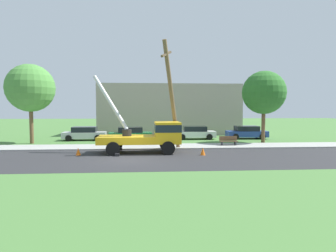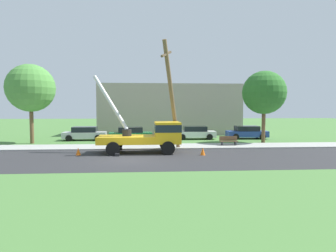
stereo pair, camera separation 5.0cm
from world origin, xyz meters
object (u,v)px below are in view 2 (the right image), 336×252
(park_bench, at_px, (229,141))
(roadside_tree_far, at_px, (31,88))
(leaning_utility_pole, at_px, (172,96))
(traffic_cone_behind, at_px, (78,151))
(parked_sedan_white, at_px, (195,133))
(utility_truck, at_px, (150,134))
(parked_sedan_blue, at_px, (247,132))
(traffic_cone_curbside, at_px, (168,147))
(roadside_tree_near, at_px, (264,93))
(parked_sedan_green, at_px, (130,134))
(parked_sedan_silver, at_px, (85,133))
(traffic_cone_ahead, at_px, (203,151))

(park_bench, xyz_separation_m, roadside_tree_far, (-18.29, 3.25, 4.82))
(leaning_utility_pole, height_order, roadside_tree_far, leaning_utility_pole)
(traffic_cone_behind, relative_size, parked_sedan_white, 0.13)
(utility_truck, relative_size, parked_sedan_blue, 1.53)
(traffic_cone_curbside, relative_size, roadside_tree_near, 0.08)
(traffic_cone_curbside, height_order, parked_sedan_white, parked_sedan_white)
(roadside_tree_far, bearing_deg, parked_sedan_white, 9.72)
(leaning_utility_pole, distance_m, roadside_tree_near, 10.47)
(roadside_tree_far, bearing_deg, parked_sedan_green, 10.64)
(parked_sedan_white, bearing_deg, leaning_utility_pole, -111.14)
(parked_sedan_white, bearing_deg, traffic_cone_behind, -135.14)
(roadside_tree_far, bearing_deg, parked_sedan_silver, 29.42)
(parked_sedan_white, bearing_deg, utility_truck, -118.02)
(parked_sedan_green, relative_size, parked_sedan_blue, 1.02)
(parked_sedan_silver, relative_size, parked_sedan_white, 1.01)
(leaning_utility_pole, height_order, parked_sedan_green, leaning_utility_pole)
(traffic_cone_curbside, height_order, roadside_tree_far, roadside_tree_far)
(parked_sedan_white, xyz_separation_m, park_bench, (2.05, -6.04, -0.25))
(traffic_cone_behind, distance_m, parked_sedan_silver, 9.99)
(parked_sedan_silver, relative_size, roadside_tree_far, 0.59)
(leaning_utility_pole, xyz_separation_m, parked_sedan_silver, (-8.55, 8.11, -3.68))
(parked_sedan_blue, bearing_deg, roadside_tree_far, -172.87)
(roadside_tree_far, bearing_deg, traffic_cone_curbside, -22.18)
(parked_sedan_green, bearing_deg, leaning_utility_pole, -63.17)
(traffic_cone_ahead, bearing_deg, traffic_cone_curbside, 130.64)
(traffic_cone_curbside, xyz_separation_m, parked_sedan_white, (3.52, 7.97, 0.43))
(parked_sedan_green, height_order, parked_sedan_white, same)
(traffic_cone_behind, bearing_deg, traffic_cone_curbside, 17.95)
(leaning_utility_pole, height_order, roadside_tree_near, leaning_utility_pole)
(traffic_cone_behind, bearing_deg, parked_sedan_blue, 32.33)
(traffic_cone_curbside, bearing_deg, roadside_tree_near, 23.58)
(utility_truck, bearing_deg, park_bench, 24.83)
(traffic_cone_behind, bearing_deg, leaning_utility_pole, 14.11)
(parked_sedan_silver, bearing_deg, park_bench, -22.62)
(traffic_cone_curbside, bearing_deg, traffic_cone_behind, -162.05)
(leaning_utility_pole, relative_size, roadside_tree_far, 1.14)
(leaning_utility_pole, height_order, traffic_cone_curbside, leaning_utility_pole)
(utility_truck, xyz_separation_m, traffic_cone_ahead, (3.78, -1.46, -1.13))
(traffic_cone_ahead, bearing_deg, parked_sedan_green, 120.89)
(traffic_cone_ahead, relative_size, parked_sedan_silver, 0.13)
(leaning_utility_pole, height_order, parked_sedan_silver, leaning_utility_pole)
(utility_truck, height_order, parked_sedan_blue, utility_truck)
(traffic_cone_behind, distance_m, park_bench, 12.89)
(parked_sedan_green, distance_m, roadside_tree_near, 14.00)
(utility_truck, bearing_deg, parked_sedan_white, 61.98)
(parked_sedan_silver, height_order, roadside_tree_near, roadside_tree_near)
(utility_truck, xyz_separation_m, parked_sedan_silver, (-6.85, 9.00, -0.70))
(traffic_cone_curbside, relative_size, parked_sedan_white, 0.13)
(park_bench, bearing_deg, leaning_utility_pole, -156.12)
(traffic_cone_behind, distance_m, parked_sedan_blue, 18.87)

